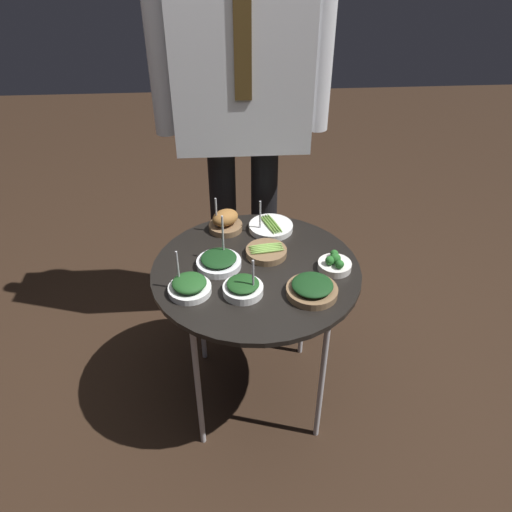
{
  "coord_description": "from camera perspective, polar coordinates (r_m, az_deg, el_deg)",
  "views": [
    {
      "loc": [
        -0.1,
        -1.34,
        1.64
      ],
      "look_at": [
        0.0,
        0.0,
        0.69
      ],
      "focal_mm": 35.0,
      "sensor_mm": 36.0,
      "label": 1
    }
  ],
  "objects": [
    {
      "name": "ground_plane",
      "position": [
        2.12,
        0.0,
        -15.26
      ],
      "size": [
        8.0,
        8.0,
        0.0
      ],
      "primitive_type": "plane",
      "color": "black"
    },
    {
      "name": "serving_cart",
      "position": [
        1.7,
        0.0,
        -2.48
      ],
      "size": [
        0.71,
        0.71,
        0.64
      ],
      "color": "black",
      "rests_on": "ground_plane"
    },
    {
      "name": "bowl_spinach_mid_left",
      "position": [
        1.56,
        -1.49,
        -3.63
      ],
      "size": [
        0.13,
        0.13,
        0.14
      ],
      "color": "white",
      "rests_on": "serving_cart"
    },
    {
      "name": "bowl_asparagus_back_right",
      "position": [
        1.73,
        1.19,
        0.49
      ],
      "size": [
        0.14,
        0.14,
        0.03
      ],
      "color": "brown",
      "rests_on": "serving_cart"
    },
    {
      "name": "bowl_spinach_back_left",
      "position": [
        1.68,
        -4.27,
        -0.6
      ],
      "size": [
        0.15,
        0.15,
        0.17
      ],
      "color": "silver",
      "rests_on": "serving_cart"
    },
    {
      "name": "bowl_roast_front_center",
      "position": [
        1.86,
        -3.53,
        3.94
      ],
      "size": [
        0.13,
        0.13,
        0.14
      ],
      "color": "brown",
      "rests_on": "serving_cart"
    },
    {
      "name": "bowl_spinach_front_left",
      "position": [
        1.58,
        -7.61,
        -3.43
      ],
      "size": [
        0.14,
        0.14,
        0.14
      ],
      "color": "white",
      "rests_on": "serving_cart"
    },
    {
      "name": "bowl_broccoli_far_rim",
      "position": [
        1.68,
        8.98,
        -0.86
      ],
      "size": [
        0.11,
        0.11,
        0.06
      ],
      "color": "silver",
      "rests_on": "serving_cart"
    },
    {
      "name": "bowl_asparagus_near_rim",
      "position": [
        1.87,
        1.7,
        3.35
      ],
      "size": [
        0.16,
        0.16,
        0.13
      ],
      "color": "white",
      "rests_on": "serving_cart"
    },
    {
      "name": "bowl_spinach_front_right",
      "position": [
        1.57,
        6.43,
        -3.71
      ],
      "size": [
        0.16,
        0.16,
        0.05
      ],
      "color": "brown",
      "rests_on": "serving_cart"
    },
    {
      "name": "waiter_figure",
      "position": [
        1.9,
        -1.66,
        19.53
      ],
      "size": [
        0.65,
        0.25,
        1.77
      ],
      "color": "black",
      "rests_on": "ground_plane"
    }
  ]
}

